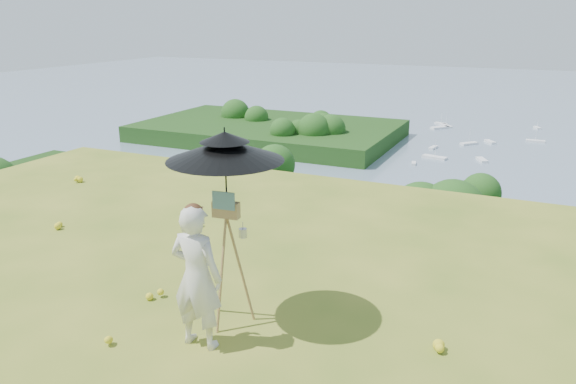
% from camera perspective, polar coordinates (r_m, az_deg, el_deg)
% --- Properties ---
extents(ground, '(14.00, 14.00, 0.00)m').
position_cam_1_polar(ground, '(8.34, -18.79, -9.85)').
color(ground, '#567120').
rests_on(ground, ground).
extents(shoreline_tier, '(170.00, 28.00, 8.00)m').
position_cam_1_polar(shoreline_tier, '(89.69, 18.90, -9.92)').
color(shoreline_tier, slate).
rests_on(shoreline_tier, bay_water).
extents(bay_water, '(700.00, 700.00, 0.00)m').
position_cam_1_polar(bay_water, '(248.20, 23.30, 7.22)').
color(bay_water, '#7185A2').
rests_on(bay_water, ground).
extents(peninsula, '(90.00, 60.00, 12.00)m').
position_cam_1_polar(peninsula, '(182.22, -1.96, 7.01)').
color(peninsula, '#14330D').
rests_on(peninsula, bay_water).
extents(slope_trees, '(110.00, 50.00, 6.00)m').
position_cam_1_polar(slope_trees, '(44.70, 15.65, -8.04)').
color(slope_trees, '#254D17').
rests_on(slope_trees, forest_slope).
extents(harbor_town, '(110.00, 22.00, 5.00)m').
position_cam_1_polar(harbor_town, '(87.01, 19.32, -6.10)').
color(harbor_town, silver).
rests_on(harbor_town, shoreline_tier).
extents(moored_boats, '(140.00, 140.00, 0.70)m').
position_cam_1_polar(moored_boats, '(171.33, 18.10, 3.90)').
color(moored_boats, white).
rests_on(moored_boats, bay_water).
extents(wildflowers, '(10.00, 10.50, 0.12)m').
position_cam_1_polar(wildflowers, '(8.48, -17.67, -8.84)').
color(wildflowers, yellow).
rests_on(wildflowers, ground).
extents(painter, '(0.64, 0.43, 1.73)m').
position_cam_1_polar(painter, '(6.51, -9.27, -8.53)').
color(painter, silver).
rests_on(painter, ground).
extents(field_easel, '(0.72, 0.72, 1.73)m').
position_cam_1_polar(field_easel, '(6.95, -6.15, -6.67)').
color(field_easel, olive).
rests_on(field_easel, ground).
extents(sun_umbrella, '(1.66, 1.66, 1.06)m').
position_cam_1_polar(sun_umbrella, '(6.61, -6.34, 2.06)').
color(sun_umbrella, black).
rests_on(sun_umbrella, field_easel).
extents(painter_cap, '(0.26, 0.29, 0.10)m').
position_cam_1_polar(painter_cap, '(6.20, -9.63, -1.71)').
color(painter_cap, '#C46C6B').
rests_on(painter_cap, painter).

